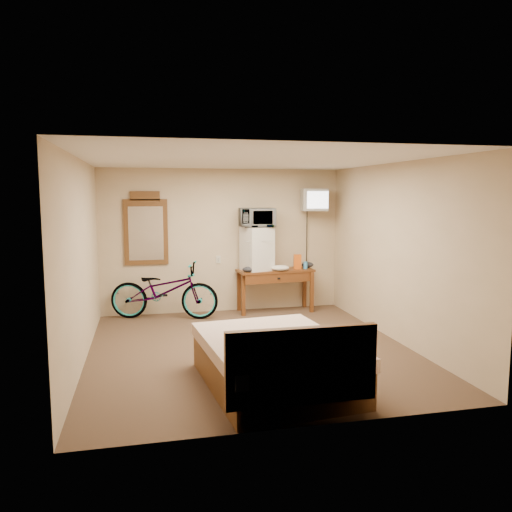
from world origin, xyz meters
The scene contains 13 objects.
room centered at (0.00, 0.00, 1.25)m, with size 4.60×4.64×2.50m.
desk centered at (0.89, 2.00, 0.63)m, with size 1.36×0.62×0.75m.
mini_fridge centered at (0.56, 2.04, 1.12)m, with size 0.57×0.56×0.75m.
microwave centered at (0.56, 2.04, 1.66)m, with size 0.59×0.40×0.33m, color silver.
snack_bag centered at (1.29, 2.01, 0.88)m, with size 0.13×0.08×0.26m, color #D35712.
blue_cup centered at (1.43, 2.00, 0.81)m, with size 0.07×0.07×0.13m, color #3E92D3.
cloth_cream centered at (0.94, 1.87, 0.80)m, with size 0.31×0.24×0.10m, color silver.
cloth_dark_a centered at (0.39, 1.86, 0.80)m, with size 0.24×0.18×0.09m, color black.
cloth_dark_b centered at (1.51, 2.13, 0.80)m, with size 0.22×0.18×0.10m, color black.
crt_television centered at (1.59, 2.02, 1.96)m, with size 0.49×0.59×0.38m.
wall_mirror centered at (-1.31, 2.27, 1.47)m, with size 0.73×0.04×1.24m.
bicycle centered at (-1.04, 1.95, 0.47)m, with size 0.63×1.80×0.94m, color black.
bed centered at (-0.01, -1.38, 0.30)m, with size 1.61×2.03×0.90m.
Camera 1 is at (-1.35, -6.33, 2.06)m, focal length 35.00 mm.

